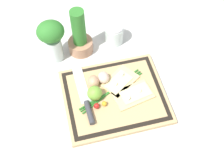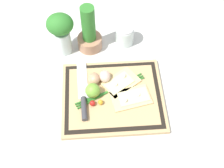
% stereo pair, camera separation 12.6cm
% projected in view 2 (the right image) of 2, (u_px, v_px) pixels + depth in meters
% --- Properties ---
extents(ground_plane, '(6.00, 6.00, 0.00)m').
position_uv_depth(ground_plane, '(113.00, 98.00, 1.26)').
color(ground_plane, silver).
extents(cutting_board, '(0.41, 0.35, 0.02)m').
position_uv_depth(cutting_board, '(113.00, 97.00, 1.26)').
color(cutting_board, tan).
rests_on(cutting_board, ground_plane).
extents(pizza_slice_near, '(0.17, 0.12, 0.02)m').
position_uv_depth(pizza_slice_near, '(131.00, 98.00, 1.23)').
color(pizza_slice_near, '#DBBC7F').
rests_on(pizza_slice_near, cutting_board).
extents(pizza_slice_far, '(0.17, 0.16, 0.02)m').
position_uv_depth(pizza_slice_far, '(121.00, 82.00, 1.28)').
color(pizza_slice_far, '#DBBC7F').
rests_on(pizza_slice_far, cutting_board).
extents(knife, '(0.05, 0.29, 0.02)m').
position_uv_depth(knife, '(84.00, 99.00, 1.23)').
color(knife, silver).
rests_on(knife, cutting_board).
extents(egg_brown, '(0.05, 0.05, 0.05)m').
position_uv_depth(egg_brown, '(94.00, 79.00, 1.27)').
color(egg_brown, tan).
rests_on(egg_brown, cutting_board).
extents(egg_pink, '(0.05, 0.05, 0.05)m').
position_uv_depth(egg_pink, '(105.00, 76.00, 1.27)').
color(egg_pink, beige).
rests_on(egg_pink, cutting_board).
extents(lime, '(0.06, 0.06, 0.06)m').
position_uv_depth(lime, '(93.00, 91.00, 1.22)').
color(lime, '#70A838').
rests_on(lime, cutting_board).
extents(cherry_tomato_red, '(0.02, 0.02, 0.02)m').
position_uv_depth(cherry_tomato_red, '(92.00, 103.00, 1.21)').
color(cherry_tomato_red, red).
rests_on(cherry_tomato_red, cutting_board).
extents(cherry_tomato_yellow, '(0.02, 0.02, 0.02)m').
position_uv_depth(cherry_tomato_yellow, '(101.00, 102.00, 1.22)').
color(cherry_tomato_yellow, gold).
rests_on(cherry_tomato_yellow, cutting_board).
extents(scallion_bunch, '(0.29, 0.16, 0.01)m').
position_uv_depth(scallion_bunch, '(111.00, 90.00, 1.26)').
color(scallion_bunch, '#2D7528').
rests_on(scallion_bunch, cutting_board).
extents(herb_pot, '(0.11, 0.11, 0.23)m').
position_uv_depth(herb_pot, '(89.00, 34.00, 1.35)').
color(herb_pot, '#AD7A5B').
rests_on(herb_pot, ground_plane).
extents(sauce_jar, '(0.08, 0.08, 0.09)m').
position_uv_depth(sauce_jar, '(125.00, 36.00, 1.40)').
color(sauce_jar, silver).
rests_on(sauce_jar, ground_plane).
extents(herb_glass, '(0.11, 0.10, 0.21)m').
position_uv_depth(herb_glass, '(61.00, 31.00, 1.30)').
color(herb_glass, silver).
rests_on(herb_glass, ground_plane).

